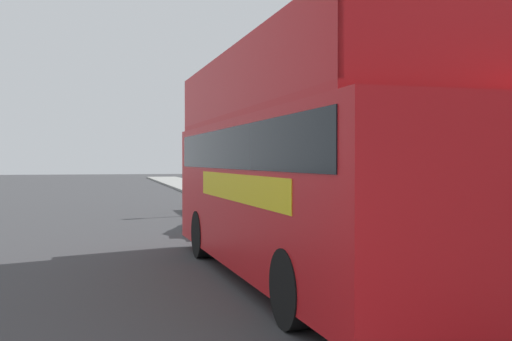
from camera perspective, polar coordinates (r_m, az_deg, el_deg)
ground_plane at (r=23.66m, az=-13.51°, el=-4.25°), size 144.00×144.00×0.00m
sidewalk at (r=21.81m, az=4.38°, el=-4.48°), size 3.58×108.00×0.14m
brick_terrace_rear at (r=22.71m, az=17.00°, el=5.85°), size 6.00×16.54×8.18m
tour_bus at (r=10.66m, az=3.56°, el=-0.66°), size 2.76×9.78×4.05m
parked_car_ahead_of_bus at (r=18.37m, az=-1.45°, el=-3.56°), size 1.94×4.07×1.45m
lamp_post_second at (r=16.21m, az=6.99°, el=6.27°), size 0.35×0.35×5.13m
lamp_post_third at (r=24.44m, az=-0.72°, el=3.94°), size 0.35×0.35×4.75m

